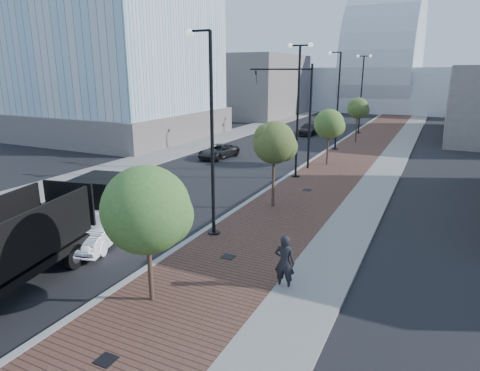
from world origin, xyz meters
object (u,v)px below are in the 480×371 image
at_px(dark_car_mid, 218,151).
at_px(dump_truck, 58,230).
at_px(white_sedan, 100,228).
at_px(pedestrian, 285,262).

bearing_deg(dark_car_mid, dump_truck, -71.69).
xyz_separation_m(white_sedan, pedestrian, (8.79, -0.20, 0.27)).
bearing_deg(dump_truck, dark_car_mid, 89.44).
bearing_deg(pedestrian, dark_car_mid, -57.63).
height_order(dump_truck, pedestrian, dump_truck).
relative_size(dark_car_mid, pedestrian, 2.15).
height_order(white_sedan, pedestrian, pedestrian).
distance_m(dump_truck, dark_car_mid, 21.26).
bearing_deg(pedestrian, white_sedan, -3.55).
xyz_separation_m(dump_truck, dark_car_mid, (-4.13, 20.84, -0.71)).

